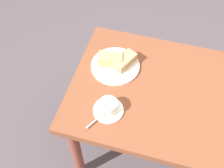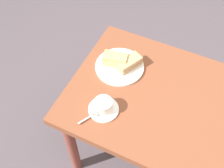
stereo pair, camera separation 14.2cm
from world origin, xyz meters
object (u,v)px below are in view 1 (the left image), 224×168
(sandwich_front, at_px, (110,59))
(coffee_cup, at_px, (108,106))
(dining_table, at_px, (169,103))
(coffee_saucer, at_px, (108,110))
(sandwich_back, at_px, (125,61))
(sandwich_plate, at_px, (115,66))
(spoon, at_px, (96,119))

(sandwich_front, height_order, coffee_cup, sandwich_front)
(dining_table, distance_m, coffee_cup, 0.37)
(dining_table, bearing_deg, coffee_saucer, -146.17)
(coffee_saucer, distance_m, coffee_cup, 0.04)
(dining_table, height_order, sandwich_back, sandwich_back)
(sandwich_plate, xyz_separation_m, sandwich_front, (-0.03, 0.01, 0.04))
(coffee_saucer, height_order, coffee_cup, coffee_cup)
(sandwich_front, distance_m, coffee_cup, 0.29)
(sandwich_front, bearing_deg, spoon, -84.85)
(sandwich_plate, bearing_deg, dining_table, -15.23)
(coffee_saucer, xyz_separation_m, coffee_cup, (-0.00, -0.00, 0.04))
(dining_table, height_order, coffee_cup, coffee_cup)
(sandwich_back, xyz_separation_m, coffee_cup, (-0.01, -0.30, 0.00))
(coffee_cup, bearing_deg, coffee_saucer, 70.27)
(dining_table, relative_size, sandwich_front, 7.55)
(sandwich_back, relative_size, coffee_cup, 1.34)
(coffee_saucer, bearing_deg, spoon, -119.51)
(sandwich_plate, bearing_deg, spoon, -89.63)
(sandwich_plate, xyz_separation_m, sandwich_back, (0.05, 0.02, 0.03))
(coffee_saucer, bearing_deg, sandwich_back, 88.96)
(sandwich_front, relative_size, sandwich_back, 0.91)
(sandwich_plate, height_order, coffee_cup, coffee_cup)
(sandwich_front, bearing_deg, dining_table, -14.97)
(dining_table, distance_m, coffee_saucer, 0.36)
(coffee_saucer, distance_m, spoon, 0.08)
(sandwich_plate, relative_size, sandwich_back, 1.75)
(dining_table, xyz_separation_m, sandwich_plate, (-0.32, 0.09, 0.11))
(sandwich_front, xyz_separation_m, sandwich_back, (0.08, 0.01, -0.00))
(sandwich_front, distance_m, coffee_saucer, 0.30)
(spoon, bearing_deg, sandwich_back, 83.09)
(dining_table, height_order, spoon, spoon)
(sandwich_plate, xyz_separation_m, spoon, (0.00, -0.35, 0.01))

